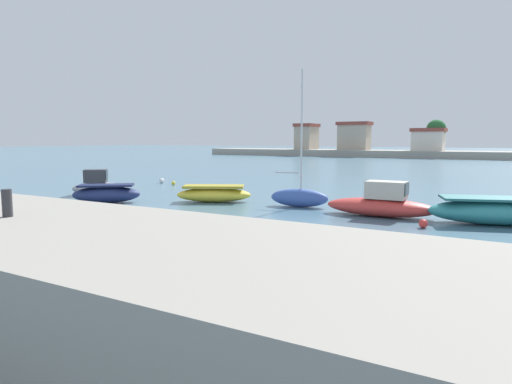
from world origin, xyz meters
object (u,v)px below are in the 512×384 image
at_px(mooring_bollard, 7,203).
at_px(moored_boat_4, 381,204).
at_px(moored_boat_1, 106,194).
at_px(moored_boat_0, 99,185).
at_px(moored_boat_5, 495,211).
at_px(mooring_buoy_1, 173,183).
at_px(mooring_buoy_2, 423,224).
at_px(moored_boat_3, 299,196).
at_px(mooring_buoy_0, 162,181).
at_px(moored_boat_2, 214,194).

xyz_separation_m(mooring_bollard, moored_boat_4, (4.27, 15.78, -1.67)).
relative_size(moored_boat_1, moored_boat_4, 0.74).
bearing_deg(moored_boat_0, moored_boat_5, -36.14).
relative_size(mooring_buoy_1, mooring_buoy_2, 0.85).
bearing_deg(moored_boat_1, moored_boat_4, -26.16).
bearing_deg(mooring_buoy_1, moored_boat_1, -70.90).
bearing_deg(moored_boat_1, mooring_buoy_1, 70.30).
distance_m(mooring_bollard, moored_boat_0, 20.76).
height_order(moored_boat_3, mooring_buoy_2, moored_boat_3).
bearing_deg(mooring_buoy_2, moored_boat_5, 43.73).
height_order(moored_boat_5, mooring_buoy_2, moored_boat_5).
xyz_separation_m(moored_boat_1, mooring_buoy_1, (-3.45, 9.97, -0.37)).
xyz_separation_m(mooring_buoy_0, mooring_buoy_1, (1.87, -0.67, -0.06)).
xyz_separation_m(moored_boat_2, moored_boat_3, (5.21, 0.73, 0.10)).
xyz_separation_m(moored_boat_3, mooring_buoy_0, (-15.69, 6.44, -0.36)).
height_order(moored_boat_0, moored_boat_3, moored_boat_3).
height_order(mooring_bollard, moored_boat_4, mooring_bollard).
height_order(moored_boat_0, mooring_buoy_0, moored_boat_0).
height_order(moored_boat_2, mooring_buoy_1, moored_boat_2).
relative_size(moored_boat_3, moored_boat_5, 1.24).
height_order(mooring_bollard, mooring_buoy_1, mooring_bollard).
bearing_deg(moored_boat_2, mooring_buoy_1, 114.53).
bearing_deg(mooring_buoy_2, moored_boat_0, 176.81).
xyz_separation_m(moored_boat_3, moored_boat_5, (9.56, -0.42, 0.00)).
distance_m(moored_boat_1, moored_boat_4, 15.45).
bearing_deg(moored_boat_4, moored_boat_0, -179.17).
distance_m(mooring_bollard, moored_boat_3, 16.69).
xyz_separation_m(mooring_bollard, mooring_buoy_1, (-14.26, 22.37, -2.11)).
distance_m(moored_boat_2, mooring_buoy_0, 12.70).
distance_m(moored_boat_5, mooring_buoy_2, 3.55).
distance_m(moored_boat_0, mooring_buoy_2, 20.97).
height_order(moored_boat_5, mooring_buoy_1, moored_boat_5).
height_order(moored_boat_2, moored_boat_4, moored_boat_4).
relative_size(moored_boat_5, mooring_buoy_1, 18.90).
xyz_separation_m(mooring_bollard, moored_boat_0, (-14.35, 14.91, -1.65)).
xyz_separation_m(moored_boat_5, mooring_buoy_2, (-2.55, -2.44, -0.39)).
height_order(moored_boat_1, moored_boat_4, moored_boat_4).
relative_size(moored_boat_1, mooring_buoy_1, 12.50).
relative_size(moored_boat_3, mooring_buoy_2, 19.97).
bearing_deg(moored_boat_0, moored_boat_3, -32.31).
height_order(moored_boat_2, mooring_buoy_0, moored_boat_2).
bearing_deg(moored_boat_3, mooring_buoy_2, -30.07).
bearing_deg(moored_boat_5, moored_boat_3, 158.87).
bearing_deg(moored_boat_3, mooring_buoy_1, 149.46).
xyz_separation_m(mooring_bollard, moored_boat_5, (9.13, 16.18, -1.69)).
height_order(moored_boat_5, mooring_buoy_0, moored_boat_5).
relative_size(moored_boat_0, mooring_buoy_0, 8.34).
xyz_separation_m(moored_boat_3, moored_boat_4, (4.70, -0.83, 0.02)).
distance_m(mooring_bollard, moored_boat_4, 16.43).
height_order(mooring_bollard, moored_boat_2, mooring_bollard).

